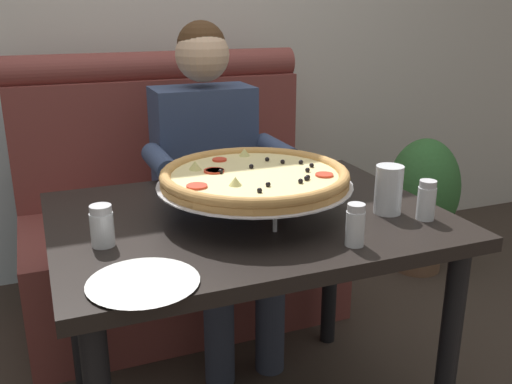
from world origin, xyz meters
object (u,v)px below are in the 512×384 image
(drinking_glass, at_px, (388,192))
(booth_bench, at_px, (177,222))
(pizza, at_px, (254,177))
(potted_plant, at_px, (423,199))
(plate_near_left, at_px, (143,280))
(dining_table, at_px, (247,245))
(shaker_pepper_flakes, at_px, (426,203))
(diner_main, at_px, (212,169))
(shaker_parmesan, at_px, (102,229))
(shaker_oregano, at_px, (355,228))

(drinking_glass, bearing_deg, booth_bench, 110.16)
(pizza, relative_size, potted_plant, 0.80)
(plate_near_left, xyz_separation_m, drinking_glass, (0.75, 0.18, 0.05))
(dining_table, height_order, drinking_glass, drinking_glass)
(shaker_pepper_flakes, bearing_deg, diner_main, 113.11)
(diner_main, height_order, shaker_pepper_flakes, diner_main)
(pizza, xyz_separation_m, potted_plant, (1.23, 0.79, -0.47))
(potted_plant, bearing_deg, shaker_pepper_flakes, -128.52)
(booth_bench, relative_size, pizza, 2.36)
(booth_bench, xyz_separation_m, diner_main, (0.09, -0.27, 0.31))
(shaker_parmesan, height_order, shaker_oregano, shaker_oregano)
(shaker_parmesan, relative_size, plate_near_left, 0.43)
(pizza, relative_size, plate_near_left, 2.26)
(shaker_parmesan, distance_m, plate_near_left, 0.25)
(shaker_oregano, bearing_deg, dining_table, 118.13)
(dining_table, height_order, pizza, pizza)
(pizza, distance_m, drinking_glass, 0.39)
(drinking_glass, bearing_deg, shaker_oregano, -141.49)
(booth_bench, distance_m, plate_near_left, 1.32)
(shaker_parmesan, relative_size, shaker_oregano, 0.97)
(shaker_pepper_flakes, distance_m, shaker_oregano, 0.29)
(diner_main, relative_size, plate_near_left, 5.14)
(pizza, xyz_separation_m, shaker_parmesan, (-0.44, -0.07, -0.07))
(booth_bench, height_order, shaker_oregano, booth_bench)
(booth_bench, distance_m, diner_main, 0.42)
(shaker_pepper_flakes, bearing_deg, shaker_oregano, -163.23)
(pizza, distance_m, potted_plant, 1.54)
(booth_bench, height_order, shaker_pepper_flakes, booth_bench)
(shaker_parmesan, bearing_deg, diner_main, 54.23)
(dining_table, height_order, potted_plant, dining_table)
(potted_plant, bearing_deg, diner_main, -172.51)
(dining_table, relative_size, pizza, 1.99)
(booth_bench, xyz_separation_m, shaker_oregano, (0.17, -1.20, 0.40))
(diner_main, distance_m, pizza, 0.65)
(pizza, bearing_deg, shaker_oregano, -63.69)
(diner_main, bearing_deg, dining_table, -97.97)
(diner_main, height_order, drinking_glass, diner_main)
(diner_main, relative_size, potted_plant, 1.82)
(shaker_pepper_flakes, xyz_separation_m, plate_near_left, (-0.82, -0.10, -0.04))
(booth_bench, distance_m, potted_plant, 1.26)
(diner_main, xyz_separation_m, shaker_oregano, (0.08, -0.94, 0.09))
(shaker_parmesan, bearing_deg, shaker_oregano, -21.58)
(pizza, bearing_deg, booth_bench, 91.14)
(shaker_oregano, bearing_deg, pizza, 116.31)
(diner_main, relative_size, shaker_parmesan, 11.92)
(pizza, height_order, shaker_pepper_flakes, pizza)
(shaker_oregano, bearing_deg, booth_bench, 97.99)
(diner_main, height_order, potted_plant, diner_main)
(booth_bench, bearing_deg, shaker_parmesan, -113.42)
(pizza, xyz_separation_m, drinking_glass, (0.36, -0.14, -0.05))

